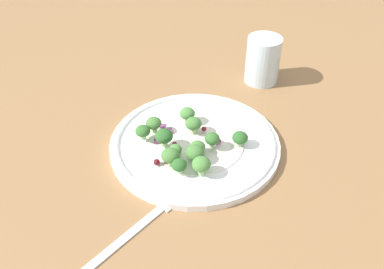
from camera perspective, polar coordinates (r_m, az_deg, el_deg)
name	(u,v)px	position (r cm, az deg, el deg)	size (l,w,h in cm)	color
ground_plane	(194,148)	(70.93, 0.29, -1.84)	(180.00, 180.00, 2.00)	olive
plate	(192,143)	(69.03, 0.00, -1.18)	(27.92, 27.92, 1.70)	white
dressing_pool	(192,141)	(68.74, 0.00, -0.90)	(16.19, 16.19, 0.20)	white
broccoli_floret_0	(143,131)	(67.81, -6.69, 0.44)	(2.42, 2.42, 2.45)	#9EC684
broccoli_floret_1	(196,124)	(69.00, 0.57, 1.48)	(2.69, 2.69, 2.72)	#ADD18E
broccoli_floret_2	(195,153)	(63.87, 0.41, -2.50)	(2.91, 2.91, 2.95)	#ADD18E
broccoli_floret_3	(212,139)	(66.06, 2.76, -0.61)	(2.39, 2.39, 2.42)	#8EB77A
broccoli_floret_4	(199,165)	(61.64, 1.00, -4.13)	(2.83, 2.83, 2.87)	#8EB77A
broccoli_floret_5	(200,147)	(65.14, 1.06, -1.74)	(2.43, 2.43, 2.46)	#9EC684
broccoli_floret_6	(175,150)	(65.38, -2.26, -2.06)	(2.01, 2.01, 2.04)	#ADD18E
broccoli_floret_7	(240,138)	(67.35, 6.55, -0.48)	(2.53, 2.53, 2.57)	#8EB77A
broccoli_floret_8	(164,136)	(66.18, -3.83, -0.27)	(2.83, 2.83, 2.87)	#9EC684
broccoli_floret_9	(179,165)	(61.96, -1.73, -4.20)	(2.32, 2.32, 2.35)	#ADD18E
broccoli_floret_10	(154,123)	(69.30, -5.23, 1.50)	(2.58, 2.58, 2.61)	#ADD18E
broccoli_floret_11	(187,114)	(71.25, -0.64, 2.83)	(2.61, 2.61, 2.64)	#9EC684
broccoli_floret_12	(170,156)	(63.27, -2.94, -2.90)	(2.82, 2.82, 2.85)	#8EB77A
cranberry_0	(175,144)	(67.62, -2.37, -1.30)	(0.77, 0.77, 0.77)	maroon
cranberry_1	(167,161)	(64.21, -3.45, -3.61)	(0.94, 0.94, 0.94)	#4C0A14
cranberry_2	(157,162)	(64.31, -4.82, -3.77)	(0.99, 0.99, 0.99)	maroon
cranberry_3	(204,129)	(69.83, 1.62, 0.77)	(0.83, 0.83, 0.83)	maroon
onion_bit_0	(217,141)	(67.86, 3.42, -0.91)	(0.87, 1.06, 0.56)	#843D75
onion_bit_1	(196,154)	(65.68, 0.53, -2.66)	(0.90, 0.82, 0.49)	#934C84
onion_bit_2	(163,126)	(71.80, -3.96, 1.11)	(0.90, 1.14, 0.30)	#843D75
onion_bit_3	(169,131)	(70.14, -3.19, 0.51)	(1.00, 1.31, 0.57)	#A35B93
onion_bit_4	(157,141)	(68.30, -4.71, -0.86)	(0.87, 1.20, 0.46)	#843D75
fork	(138,227)	(58.37, -7.37, -12.35)	(15.02, 13.79, 0.50)	silver
water_glass	(263,60)	(85.06, 9.60, 9.96)	(6.74, 6.74, 9.32)	silver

